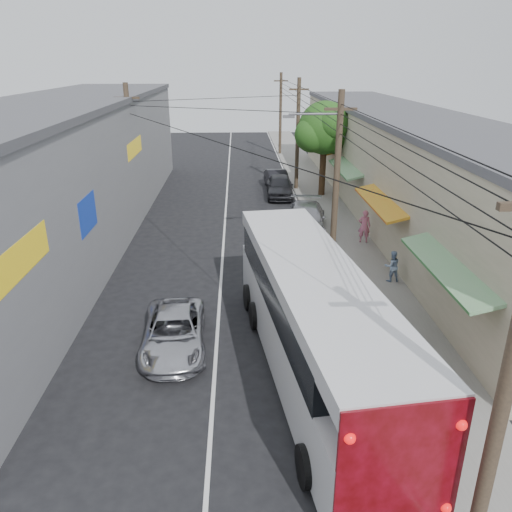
{
  "coord_description": "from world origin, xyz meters",
  "views": [
    {
      "loc": [
        0.8,
        -8.71,
        9.15
      ],
      "look_at": [
        1.48,
        9.48,
        1.96
      ],
      "focal_mm": 35.0,
      "sensor_mm": 36.0,
      "label": 1
    }
  ],
  "objects": [
    {
      "name": "coach_bus",
      "position": [
        2.99,
        4.53,
        1.84
      ],
      "size": [
        4.07,
        12.52,
        3.55
      ],
      "rotation": [
        0.0,
        0.0,
        0.13
      ],
      "color": "silver",
      "rests_on": "ground"
    },
    {
      "name": "street_tree",
      "position": [
        6.87,
        26.02,
        4.67
      ],
      "size": [
        4.4,
        4.0,
        6.6
      ],
      "color": "#3F2B19",
      "rests_on": "ground"
    },
    {
      "name": "building_right",
      "position": [
        10.99,
        22.0,
        3.15
      ],
      "size": [
        7.09,
        40.0,
        6.25
      ],
      "color": "#B9AE93",
      "rests_on": "ground"
    },
    {
      "name": "building_left",
      "position": [
        -8.5,
        18.0,
        3.65
      ],
      "size": [
        7.2,
        36.0,
        7.25
      ],
      "color": "gray",
      "rests_on": "ground"
    },
    {
      "name": "parked_suv",
      "position": [
        4.6,
        18.0,
        0.78
      ],
      "size": [
        2.91,
        5.64,
        1.57
      ],
      "primitive_type": "imported",
      "rotation": [
        0.0,
        0.0,
        -0.14
      ],
      "color": "gray",
      "rests_on": "ground"
    },
    {
      "name": "parked_car_mid",
      "position": [
        3.8,
        26.0,
        0.77
      ],
      "size": [
        2.0,
        4.57,
        1.53
      ],
      "primitive_type": "imported",
      "rotation": [
        0.0,
        0.0,
        -0.04
      ],
      "color": "#232428",
      "rests_on": "ground"
    },
    {
      "name": "ground",
      "position": [
        0.0,
        0.0,
        0.0
      ],
      "size": [
        120.0,
        120.0,
        0.0
      ],
      "primitive_type": "plane",
      "color": "black",
      "rests_on": "ground"
    },
    {
      "name": "parked_car_far",
      "position": [
        3.8,
        28.35,
        0.69
      ],
      "size": [
        1.88,
        4.3,
        1.38
      ],
      "primitive_type": "imported",
      "rotation": [
        0.0,
        0.0,
        0.1
      ],
      "color": "black",
      "rests_on": "ground"
    },
    {
      "name": "utility_poles",
      "position": [
        3.13,
        20.33,
        4.13
      ],
      "size": [
        11.8,
        45.28,
        8.0
      ],
      "color": "#473828",
      "rests_on": "ground"
    },
    {
      "name": "pedestrian_near",
      "position": [
        7.43,
        15.99,
        0.99
      ],
      "size": [
        0.71,
        0.55,
        1.75
      ],
      "primitive_type": "imported",
      "rotation": [
        0.0,
        0.0,
        2.92
      ],
      "color": "#D16F8F",
      "rests_on": "sidewalk"
    },
    {
      "name": "jeepney",
      "position": [
        -1.4,
        6.01,
        0.62
      ],
      "size": [
        2.34,
        4.6,
        1.24
      ],
      "primitive_type": "imported",
      "rotation": [
        0.0,
        0.0,
        0.06
      ],
      "color": "silver",
      "rests_on": "ground"
    },
    {
      "name": "sidewalk",
      "position": [
        6.5,
        20.0,
        0.06
      ],
      "size": [
        3.0,
        80.0,
        0.12
      ],
      "primitive_type": "cube",
      "color": "slate",
      "rests_on": "ground"
    },
    {
      "name": "pedestrian_far",
      "position": [
        7.44,
        10.96,
        0.82
      ],
      "size": [
        0.73,
        0.6,
        1.4
      ],
      "primitive_type": "imported",
      "rotation": [
        0.0,
        0.0,
        3.24
      ],
      "color": "#8CA7CC",
      "rests_on": "sidewalk"
    }
  ]
}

